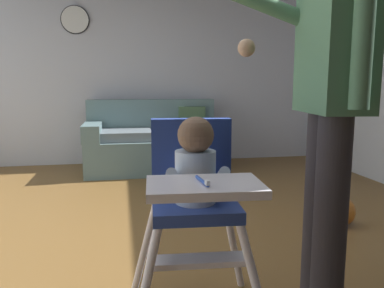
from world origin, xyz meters
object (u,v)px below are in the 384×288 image
Objects in this scene: couch at (154,143)px; wall_clock at (75,20)px; high_chair at (195,184)px; adult_standing at (329,105)px; toy_ball at (340,211)px.

wall_clock is (-0.93, 0.48, 1.53)m from couch.
wall_clock reaches higher than high_chair.
adult_standing is (0.56, -0.08, 0.33)m from high_chair.
wall_clock is at bearing -117.11° from couch.
couch reaches higher than toy_ball.
toy_ball is 3.85m from wall_clock.
couch is 4.61× the size of wall_clock.
high_chair is 3.94m from wall_clock.
couch is at bearing -74.26° from adult_standing.
high_chair is at bearing -1.63° from couch.
adult_standing is at bearing -125.29° from toy_ball.
adult_standing is 7.51× the size of toy_ball.
couch is 2.53m from toy_ball.
high_chair is 1.69m from toy_ball.
toy_ball is at bearing 130.84° from high_chair.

